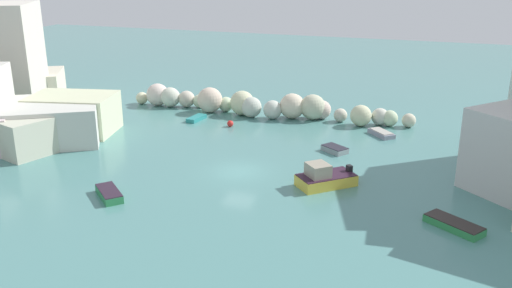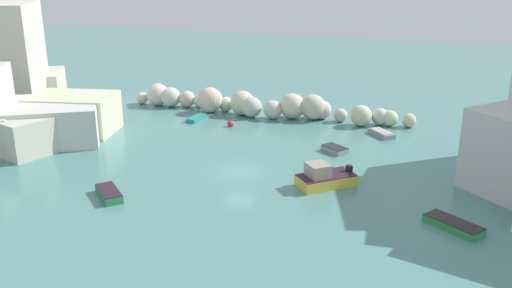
% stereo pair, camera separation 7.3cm
% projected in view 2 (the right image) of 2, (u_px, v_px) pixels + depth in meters
% --- Properties ---
extents(cove_water, '(160.00, 160.00, 0.00)m').
position_uv_depth(cove_water, '(239.00, 172.00, 44.12)').
color(cove_water, slate).
rests_on(cove_water, ground).
extents(cliff_headland_left, '(23.19, 25.82, 11.64)m').
position_uv_depth(cliff_headland_left, '(3.00, 91.00, 54.92)').
color(cliff_headland_left, beige).
rests_on(cliff_headland_left, ground).
extents(rock_breakwater, '(31.41, 3.94, 2.75)m').
position_uv_depth(rock_breakwater, '(256.00, 105.00, 59.57)').
color(rock_breakwater, beige).
rests_on(rock_breakwater, ground).
extents(channel_buoy, '(0.64, 0.64, 0.64)m').
position_uv_depth(channel_buoy, '(230.00, 124.00, 55.72)').
color(channel_buoy, red).
rests_on(channel_buoy, cove_water).
extents(moored_boat_0, '(2.84, 2.95, 0.49)m').
position_uv_depth(moored_boat_0, '(381.00, 133.00, 52.92)').
color(moored_boat_0, gray).
rests_on(moored_boat_0, cove_water).
extents(moored_boat_1, '(4.59, 4.48, 1.84)m').
position_uv_depth(moored_boat_1, '(324.00, 178.00, 41.17)').
color(moored_boat_1, gold).
rests_on(moored_boat_1, cove_water).
extents(moored_boat_2, '(3.15, 3.02, 0.59)m').
position_uv_depth(moored_boat_2, '(109.00, 194.00, 39.31)').
color(moored_boat_2, '#2E844C').
rests_on(moored_boat_2, cove_water).
extents(moored_boat_3, '(3.84, 3.20, 0.52)m').
position_uv_depth(moored_boat_3, '(454.00, 225.00, 34.80)').
color(moored_boat_3, '#2F8847').
rests_on(moored_boat_3, cove_water).
extents(moored_boat_4, '(1.30, 2.62, 0.40)m').
position_uv_depth(moored_boat_4, '(197.00, 118.00, 57.97)').
color(moored_boat_4, teal).
rests_on(moored_boat_4, cove_water).
extents(moored_boat_5, '(2.56, 2.32, 0.51)m').
position_uv_depth(moored_boat_5, '(335.00, 149.00, 48.48)').
color(moored_boat_5, gray).
rests_on(moored_boat_5, cove_water).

